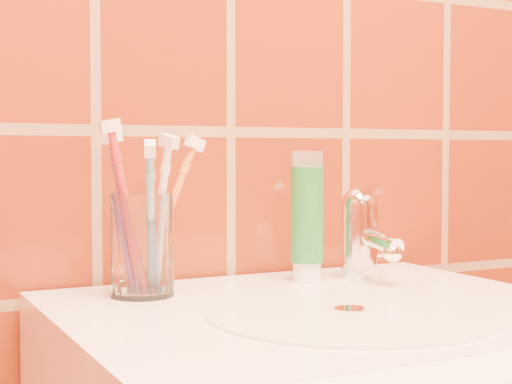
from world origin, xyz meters
TOP-DOWN VIEW (x-y plane):
  - glass_tumbler at (-0.16, 1.10)m, footprint 0.09×0.09m
  - toothpaste_tube at (0.06, 1.11)m, footprint 0.05×0.04m
  - faucet at (0.14, 1.09)m, footprint 0.05×0.11m
  - toothbrush_0 at (-0.18, 1.09)m, footprint 0.07×0.07m
  - toothbrush_1 at (-0.16, 1.07)m, footprint 0.08×0.14m
  - toothbrush_2 at (-0.14, 1.09)m, footprint 0.07×0.10m
  - toothbrush_3 at (-0.12, 1.11)m, footprint 0.11×0.10m
  - toothbrush_4 at (-0.18, 1.11)m, footprint 0.09×0.09m

SIDE VIEW (x-z plane):
  - glass_tumbler at x=-0.16m, z-range 0.85..0.97m
  - faucet at x=0.14m, z-range 0.85..0.97m
  - toothpaste_tube at x=0.06m, z-range 0.84..1.01m
  - toothbrush_1 at x=-0.16m, z-range 0.84..1.04m
  - toothbrush_3 at x=-0.12m, z-range 0.85..1.03m
  - toothbrush_2 at x=-0.14m, z-range 0.84..1.04m
  - toothbrush_4 at x=-0.18m, z-range 0.84..1.04m
  - toothbrush_0 at x=-0.18m, z-range 0.85..1.05m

